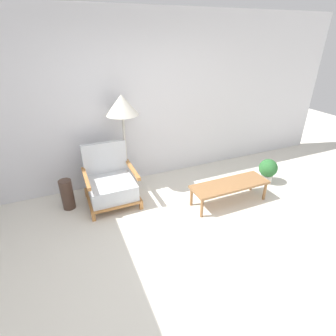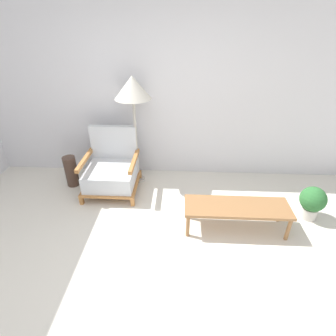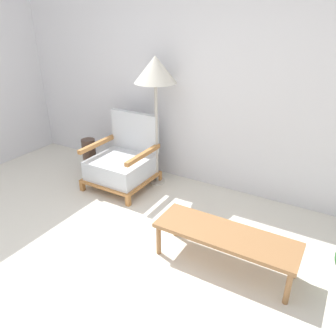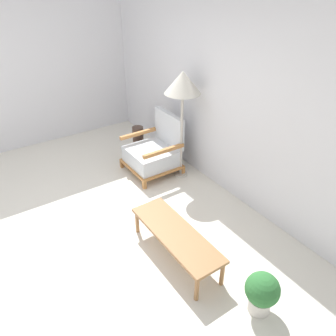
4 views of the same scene
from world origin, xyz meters
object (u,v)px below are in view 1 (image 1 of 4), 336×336
object	(u,v)px
floor_lamp	(122,107)
coffee_table	(230,186)
vase	(67,194)
armchair	(111,183)
potted_plant	(268,170)

from	to	relation	value
floor_lamp	coffee_table	distance (m)	1.98
floor_lamp	vase	distance (m)	1.51
armchair	floor_lamp	bearing A→B (deg)	38.71
coffee_table	potted_plant	world-z (taller)	potted_plant
potted_plant	coffee_table	bearing A→B (deg)	-165.59
coffee_table	potted_plant	bearing A→B (deg)	14.41
coffee_table	floor_lamp	bearing A→B (deg)	142.36
floor_lamp	coffee_table	xyz separation A→B (m)	(1.31, -1.01, -1.08)
floor_lamp	potted_plant	distance (m)	2.65
vase	coffee_table	bearing A→B (deg)	-19.94
armchair	coffee_table	size ratio (longest dim) A/B	0.73
vase	floor_lamp	bearing A→B (deg)	10.86
coffee_table	potted_plant	distance (m)	1.00
armchair	potted_plant	distance (m)	2.65
coffee_table	vase	world-z (taller)	vase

